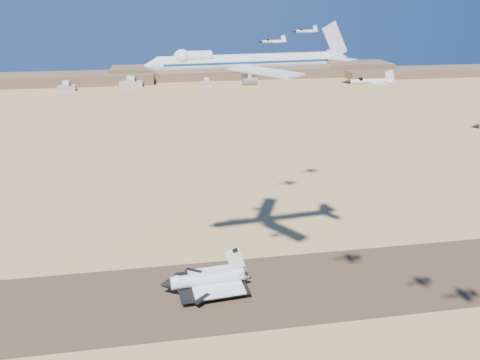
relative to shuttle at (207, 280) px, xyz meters
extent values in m
plane|color=tan|center=(5.46, -3.50, -4.86)|extent=(1200.00, 1200.00, 0.00)
cube|color=#493624|center=(5.46, -3.50, -4.83)|extent=(600.00, 50.00, 0.06)
cube|color=brown|center=(-214.54, 516.50, 2.14)|extent=(380.00, 60.00, 14.00)
cube|color=brown|center=(125.46, 536.50, 4.14)|extent=(420.00, 60.00, 18.00)
cube|color=brown|center=(405.46, 506.50, 0.64)|extent=(300.00, 60.00, 11.00)
cube|color=#9F9A8D|center=(-134.54, 466.50, -1.61)|extent=(22.00, 14.00, 6.50)
cube|color=#9F9A8D|center=(-54.54, 481.50, -1.11)|extent=(30.00, 15.00, 7.50)
cube|color=#9F9A8D|center=(45.46, 471.50, -2.11)|extent=(19.00, 12.50, 5.50)
cylinder|color=silver|center=(0.08, 0.01, 0.69)|extent=(29.91, 7.80, 5.17)
cone|color=black|center=(-16.66, -1.50, 0.69)|extent=(4.58, 5.27, 4.91)
sphere|color=silver|center=(-11.88, -1.07, 1.42)|extent=(4.80, 4.80, 4.80)
cube|color=silver|center=(3.76, 0.34, -1.44)|extent=(22.22, 23.90, 0.83)
cube|color=black|center=(1.92, 0.17, -1.85)|extent=(29.59, 24.56, 0.46)
cube|color=silver|center=(12.04, 1.08, 7.89)|extent=(8.59, 1.41, 10.64)
cylinder|color=gray|center=(-11.88, -1.07, -3.38)|extent=(0.33, 0.33, 2.96)
cylinder|color=black|center=(-11.88, -1.07, -4.35)|extent=(1.05, 0.50, 1.02)
cylinder|color=gray|center=(6.01, -4.10, -3.38)|extent=(0.33, 0.33, 2.96)
cylinder|color=black|center=(6.01, -4.10, -4.35)|extent=(1.05, 0.50, 1.02)
cylinder|color=gray|center=(5.19, 5.10, -3.38)|extent=(0.33, 0.33, 2.96)
cylinder|color=black|center=(5.19, 5.10, -4.35)|extent=(1.05, 0.50, 1.02)
cylinder|color=silver|center=(16.62, 1.46, 86.46)|extent=(62.06, 11.55, 5.81)
cone|color=silver|center=(-16.40, -1.63, 86.46)|extent=(5.06, 6.21, 5.81)
sphere|color=silver|center=(-6.00, -0.66, 88.55)|extent=(6.00, 6.00, 6.00)
cube|color=silver|center=(19.78, -12.85, 85.37)|extent=(21.81, 27.27, 0.64)
cube|color=silver|center=(17.07, 16.10, 85.37)|extent=(18.05, 28.30, 0.64)
cube|color=silver|center=(49.74, -1.38, 87.36)|extent=(9.86, 11.04, 0.45)
cube|color=silver|center=(48.63, 10.38, 87.36)|extent=(8.71, 11.17, 0.45)
cube|color=silver|center=(49.18, 4.50, 93.27)|extent=(10.37, 1.60, 12.99)
cylinder|color=gray|center=(15.57, -6.85, 82.64)|extent=(4.74, 2.78, 2.36)
cylinder|color=gray|center=(14.52, -15.17, 82.64)|extent=(4.74, 2.78, 2.36)
cylinder|color=gray|center=(14.05, 9.43, 82.64)|extent=(4.74, 2.78, 2.36)
cylinder|color=gray|center=(11.48, 17.40, 82.64)|extent=(4.74, 2.78, 2.36)
imported|color=#E0480D|center=(6.53, -7.03, -3.97)|extent=(0.56, 0.70, 1.66)
imported|color=#E0480D|center=(7.62, -4.32, -3.89)|extent=(0.78, 1.00, 1.81)
imported|color=#E0480D|center=(7.44, -7.98, -3.86)|extent=(1.05, 1.23, 1.87)
cylinder|color=silver|center=(41.55, -45.26, 86.96)|extent=(11.67, 1.71, 1.36)
cone|color=black|center=(34.57, -45.04, 86.96)|extent=(2.56, 1.34, 1.26)
sphere|color=black|center=(38.64, -45.17, 87.45)|extent=(1.36, 1.36, 1.36)
cube|color=silver|center=(42.52, -45.29, 86.77)|extent=(3.63, 7.86, 0.24)
cube|color=silver|center=(46.39, -45.41, 86.96)|extent=(2.28, 4.91, 0.19)
cube|color=silver|center=(46.59, -45.41, 88.32)|extent=(2.94, 0.33, 3.28)
cone|color=black|center=(60.04, -64.63, 78.89)|extent=(2.53, 1.63, 1.17)
cylinder|color=silver|center=(37.02, 48.55, 89.24)|extent=(11.07, 3.03, 1.28)
cone|color=black|center=(30.50, 47.49, 89.24)|extent=(2.55, 1.56, 1.19)
sphere|color=black|center=(34.31, 48.11, 89.70)|extent=(1.28, 1.28, 1.28)
cube|color=silver|center=(37.93, 48.70, 89.05)|extent=(4.35, 7.76, 0.23)
cube|color=silver|center=(41.55, 49.28, 89.24)|extent=(2.73, 4.85, 0.18)
cube|color=silver|center=(41.73, 49.31, 90.52)|extent=(2.78, 0.67, 3.10)
cylinder|color=silver|center=(57.37, 66.28, 92.24)|extent=(11.13, 3.34, 1.29)
cone|color=black|center=(50.84, 65.04, 92.24)|extent=(2.58, 1.63, 1.20)
sphere|color=black|center=(54.65, 65.76, 92.70)|extent=(1.29, 1.29, 1.29)
cube|color=silver|center=(58.28, 66.45, 92.05)|extent=(4.55, 7.86, 0.23)
cube|color=silver|center=(61.91, 67.14, 92.24)|extent=(2.86, 4.92, 0.18)
cube|color=silver|center=(62.09, 67.17, 93.53)|extent=(2.79, 0.75, 3.12)
camera|label=1|loc=(-12.98, -162.64, 107.89)|focal=35.00mm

